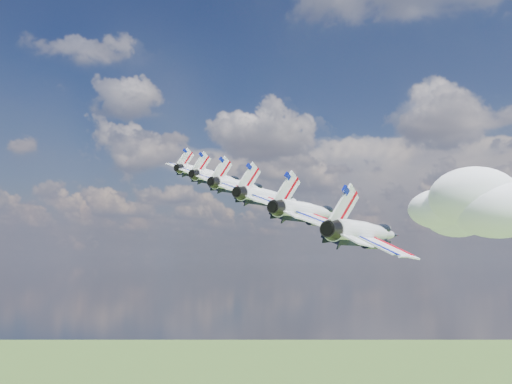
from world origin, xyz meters
The scene contains 7 objects.
cloud_far centered at (-3.86, 203.64, 164.67)m, with size 53.84×42.30×21.15m, color white.
jet_0 centered at (-15.98, 15.33, 156.90)m, with size 10.08×14.93×4.46m, color silver, non-canonical shape.
jet_1 centered at (-7.13, 8.08, 154.22)m, with size 10.08×14.93×4.46m, color white, non-canonical shape.
jet_2 centered at (1.73, 0.83, 151.53)m, with size 10.08×14.93×4.46m, color white, non-canonical shape.
jet_3 centered at (10.59, -6.42, 148.85)m, with size 10.08×14.93×4.46m, color white, non-canonical shape.
jet_4 centered at (19.44, -13.67, 146.17)m, with size 10.08×14.93×4.46m, color white, non-canonical shape.
jet_5 centered at (28.30, -20.93, 143.49)m, with size 10.08×14.93×4.46m, color white, non-canonical shape.
Camera 1 is at (45.55, -68.10, 141.22)m, focal length 40.00 mm.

